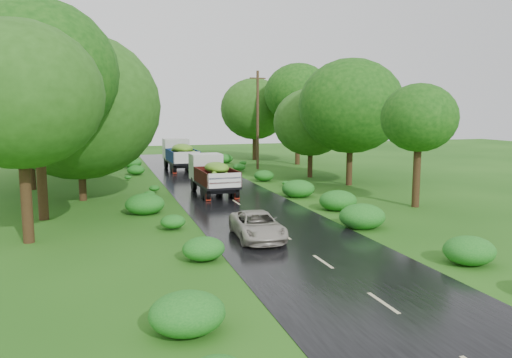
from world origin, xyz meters
name	(u,v)px	position (x,y,z in m)	size (l,w,h in m)	color
ground	(323,262)	(0.00, 0.00, 0.00)	(120.00, 120.00, 0.00)	#1A4A0F
road	(276,230)	(0.00, 5.00, 0.01)	(6.50, 80.00, 0.02)	black
road_lines	(269,225)	(0.00, 6.00, 0.02)	(0.12, 69.60, 0.00)	#BFB78C
truck_near	(212,173)	(-0.69, 15.42, 1.38)	(2.19, 5.87, 2.45)	black
truck_far	(180,153)	(-0.74, 28.82, 1.53)	(2.45, 6.51, 2.71)	black
car	(257,226)	(-1.28, 3.77, 0.57)	(1.84, 3.99, 1.11)	#ACA599
utility_pole	(258,119)	(6.15, 27.43, 4.54)	(1.54, 0.33, 8.82)	#382616
trees_left	(57,91)	(-10.09, 20.69, 6.62)	(7.59, 34.70, 9.61)	black
trees_right	(306,108)	(9.35, 23.79, 5.49)	(6.46, 31.08, 8.52)	black
shrubs	(228,191)	(0.00, 14.00, 0.35)	(11.90, 44.00, 0.70)	#176219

